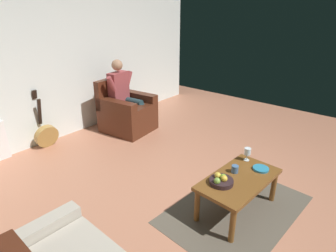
# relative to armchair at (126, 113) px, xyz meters

# --- Properties ---
(ground_plane) EXTENTS (7.61, 7.61, 0.00)m
(ground_plane) POSITION_rel_armchair_xyz_m (0.59, 2.50, -0.34)
(ground_plane) COLOR #B07055
(wall_back) EXTENTS (6.14, 0.06, 2.77)m
(wall_back) POSITION_rel_armchair_xyz_m (0.59, -0.70, 1.05)
(wall_back) COLOR silver
(wall_back) RESTS_ON ground
(rug) EXTENTS (1.78, 1.26, 0.01)m
(rug) POSITION_rel_armchair_xyz_m (0.78, 2.68, -0.34)
(rug) COLOR #534C40
(rug) RESTS_ON ground
(armchair) EXTENTS (0.87, 0.92, 0.96)m
(armchair) POSITION_rel_armchair_xyz_m (0.00, 0.00, 0.00)
(armchair) COLOR #4B2314
(armchair) RESTS_ON ground
(person_seated) EXTENTS (0.66, 0.61, 1.31)m
(person_seated) POSITION_rel_armchair_xyz_m (0.00, -0.03, 0.36)
(person_seated) COLOR #953D3F
(person_seated) RESTS_ON ground
(coffee_table) EXTENTS (1.04, 0.61, 0.43)m
(coffee_table) POSITION_rel_armchair_xyz_m (0.78, 2.68, 0.03)
(coffee_table) COLOR brown
(coffee_table) RESTS_ON ground
(guitar) EXTENTS (0.38, 0.28, 0.95)m
(guitar) POSITION_rel_armchair_xyz_m (1.33, -0.50, -0.12)
(guitar) COLOR #A88040
(guitar) RESTS_ON ground
(wine_glass_near) EXTENTS (0.08, 0.08, 0.16)m
(wine_glass_near) POSITION_rel_armchair_xyz_m (0.37, 2.57, 0.20)
(wine_glass_near) COLOR silver
(wine_glass_near) RESTS_ON coffee_table
(fruit_bowl) EXTENTS (0.25, 0.25, 0.11)m
(fruit_bowl) POSITION_rel_armchair_xyz_m (1.00, 2.58, 0.13)
(fruit_bowl) COLOR #2C1D20
(fruit_bowl) RESTS_ON coffee_table
(decorative_dish) EXTENTS (0.18, 0.18, 0.02)m
(decorative_dish) POSITION_rel_armchair_xyz_m (0.46, 2.79, 0.10)
(decorative_dish) COLOR teal
(decorative_dish) RESTS_ON coffee_table
(candle_jar) EXTENTS (0.08, 0.08, 0.09)m
(candle_jar) POSITION_rel_armchair_xyz_m (0.71, 2.58, 0.14)
(candle_jar) COLOR #456892
(candle_jar) RESTS_ON coffee_table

